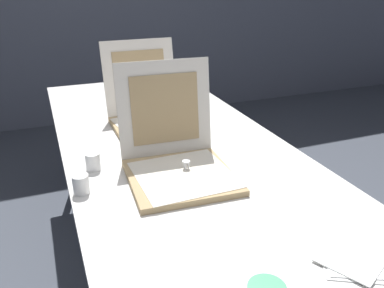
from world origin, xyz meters
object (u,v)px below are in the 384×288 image
Objects in this scene: table at (173,152)px; pizza_box_middle at (151,115)px; pizza_box_front at (177,160)px; cup_white_near_center at (93,162)px; napkin_pile at (352,260)px; cup_white_near_left at (81,184)px.

pizza_box_middle is (-0.03, 0.24, 0.10)m from table.
pizza_box_front is 6.62× the size of cup_white_near_center.
cup_white_near_center is (-0.28, 0.15, -0.02)m from pizza_box_front.
pizza_box_front is 0.31m from cup_white_near_center.
cup_white_near_center is 0.32× the size of napkin_pile.
cup_white_near_center is at bearing 125.14° from napkin_pile.
napkin_pile is at bearing -78.77° from table.
napkin_pile is (0.20, -1.11, -0.05)m from pizza_box_middle.
cup_white_near_center is at bearing 155.40° from pizza_box_front.
napkin_pile is (0.25, -0.60, -0.05)m from pizza_box_front.
cup_white_near_left is at bearing -111.66° from cup_white_near_center.
cup_white_near_center and cup_white_near_left have the same top height.
cup_white_near_left is (-0.34, -0.01, -0.02)m from pizza_box_front.
pizza_box_front is at bearing -105.84° from table.
napkin_pile is at bearing -64.09° from pizza_box_front.
pizza_box_middle reaches higher than napkin_pile.
pizza_box_middle is 2.15× the size of napkin_pile.
table is at bearing 34.25° from cup_white_near_left.
pizza_box_middle is 0.65m from cup_white_near_left.
pizza_box_front reaches higher than cup_white_near_center.
table is 0.38m from cup_white_near_center.
pizza_box_front is 0.34m from cup_white_near_left.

